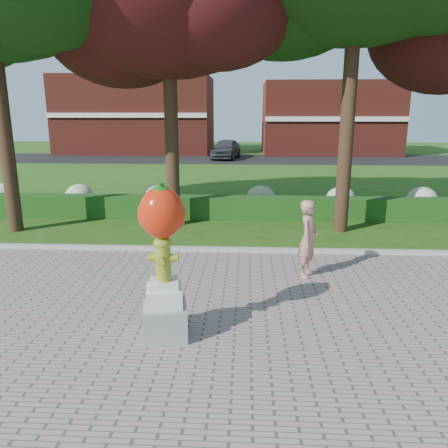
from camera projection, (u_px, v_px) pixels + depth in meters
The scene contains 11 objects.
ground at pixel (223, 298), 8.99m from camera, with size 100.00×100.00×0.00m, color #244C13.
walkway at pixel (205, 437), 5.12m from camera, with size 40.00×14.00×0.04m, color gray.
curb at pixel (229, 250), 11.88m from camera, with size 40.00×0.18×0.15m, color #ADADA5.
lawn_hedge at pixel (234, 208), 15.67m from camera, with size 24.00×0.70×0.80m, color #1B4212.
hydrangea_row at pixel (249, 198), 16.57m from camera, with size 20.10×1.10×0.99m.
street at pixel (241, 159), 36.08m from camera, with size 50.00×8.00×0.02m, color black.
building_left at pixel (137, 115), 41.52m from camera, with size 14.00×8.00×7.00m, color maroon.
building_right at pixel (328, 118), 40.70m from camera, with size 12.00×8.00×6.40m, color maroon.
hydrant_sculpture at pixel (163, 258), 7.04m from camera, with size 0.83×0.83×2.62m.
woman at pixel (308, 239), 9.92m from camera, with size 0.65×0.43×1.78m, color tan.
parked_car at pixel (226, 149), 36.04m from camera, with size 1.92×4.76×1.62m, color #393B40.
Camera 1 is at (0.44, -8.32, 3.71)m, focal length 35.00 mm.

